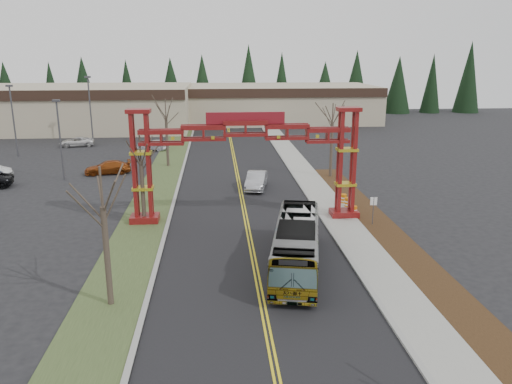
{
  "coord_description": "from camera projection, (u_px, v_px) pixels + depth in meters",
  "views": [
    {
      "loc": [
        -2.27,
        -19.97,
        12.77
      ],
      "look_at": [
        0.36,
        12.44,
        3.83
      ],
      "focal_mm": 35.0,
      "sensor_mm": 36.0,
      "label": 1
    }
  ],
  "objects": [
    {
      "name": "street_sign",
      "position": [
        373.0,
        205.0,
        38.2
      ],
      "size": [
        0.52,
        0.06,
        2.3
      ],
      "color": "#3F3F44",
      "rests_on": "ground"
    },
    {
      "name": "retail_building_east",
      "position": [
        277.0,
        103.0,
        99.44
      ],
      "size": [
        38.0,
        20.3,
        7.0
      ],
      "color": "tan",
      "rests_on": "ground"
    },
    {
      "name": "bare_tree_median_near",
      "position": [
        103.0,
        208.0,
        24.98
      ],
      "size": [
        3.14,
        3.14,
        7.5
      ],
      "color": "#382D26",
      "rests_on": "ground"
    },
    {
      "name": "bare_tree_median_far",
      "position": [
        166.0,
        117.0,
        57.79
      ],
      "size": [
        3.17,
        3.17,
        7.95
      ],
      "color": "#382D26",
      "rests_on": "ground"
    },
    {
      "name": "ground",
      "position": [
        270.0,
        345.0,
        22.76
      ],
      "size": [
        200.0,
        200.0,
        0.0
      ],
      "primitive_type": "plane",
      "color": "black",
      "rests_on": "ground"
    },
    {
      "name": "conifer_treeline",
      "position": [
        226.0,
        85.0,
        109.47
      ],
      "size": [
        116.1,
        5.6,
        13.0
      ],
      "color": "black",
      "rests_on": "ground"
    },
    {
      "name": "light_pole_mid",
      "position": [
        13.0,
        116.0,
        63.73
      ],
      "size": [
        0.79,
        0.4,
        9.16
      ],
      "color": "#3F3F44",
      "rests_on": "ground"
    },
    {
      "name": "parked_car_far_b",
      "position": [
        77.0,
        142.0,
        72.07
      ],
      "size": [
        5.12,
        3.01,
        1.34
      ],
      "primitive_type": "imported",
      "rotation": [
        0.0,
        0.0,
        4.88
      ],
      "color": "white",
      "rests_on": "ground"
    },
    {
      "name": "barrel_mid",
      "position": [
        347.0,
        203.0,
        43.04
      ],
      "size": [
        0.49,
        0.49,
        0.92
      ],
      "color": "#CA690B",
      "rests_on": "ground"
    },
    {
      "name": "light_pole_far",
      "position": [
        90.0,
        105.0,
        73.17
      ],
      "size": [
        0.85,
        0.43,
        9.85
      ],
      "color": "#3F3F44",
      "rests_on": "ground"
    },
    {
      "name": "curb_left",
      "position": [
        175.0,
        197.0,
        46.28
      ],
      "size": [
        0.3,
        110.0,
        0.15
      ],
      "primitive_type": "cube",
      "color": "gray",
      "rests_on": "ground"
    },
    {
      "name": "gateway_arch",
      "position": [
        246.0,
        146.0,
        38.47
      ],
      "size": [
        18.2,
        1.6,
        8.9
      ],
      "color": "#580F0B",
      "rests_on": "ground"
    },
    {
      "name": "curb_right",
      "position": [
        306.0,
        194.0,
        47.24
      ],
      "size": [
        0.3,
        110.0,
        0.15
      ],
      "primitive_type": "cube",
      "color": "gray",
      "rests_on": "ground"
    },
    {
      "name": "lane_line_right",
      "position": [
        243.0,
        196.0,
        46.78
      ],
      "size": [
        0.12,
        100.0,
        0.01
      ],
      "primitive_type": "cube",
      "color": "yellow",
      "rests_on": "road"
    },
    {
      "name": "grass_median",
      "position": [
        155.0,
        197.0,
        46.15
      ],
      "size": [
        4.0,
        110.0,
        0.08
      ],
      "primitive_type": "cube",
      "color": "#374723",
      "rests_on": "ground"
    },
    {
      "name": "transit_bus",
      "position": [
        297.0,
        245.0,
        30.6
      ],
      "size": [
        4.71,
        11.33,
        3.07
      ],
      "primitive_type": "imported",
      "rotation": [
        0.0,
        0.0,
        -0.2
      ],
      "color": "#9EA1A6",
      "rests_on": "ground"
    },
    {
      "name": "lane_line_left",
      "position": [
        240.0,
        196.0,
        46.77
      ],
      "size": [
        0.12,
        100.0,
        0.01
      ],
      "primitive_type": "cube",
      "color": "yellow",
      "rests_on": "road"
    },
    {
      "name": "light_pole_near",
      "position": [
        60.0,
        134.0,
        51.51
      ],
      "size": [
        0.73,
        0.36,
        8.42
      ],
      "color": "#3F3F44",
      "rests_on": "ground"
    },
    {
      "name": "parked_car_mid_a",
      "position": [
        108.0,
        167.0,
        55.33
      ],
      "size": [
        5.31,
        2.98,
        1.45
      ],
      "primitive_type": "imported",
      "rotation": [
        0.0,
        0.0,
        4.91
      ],
      "color": "#913F14",
      "rests_on": "ground"
    },
    {
      "name": "retail_building_west",
      "position": [
        59.0,
        108.0,
        88.57
      ],
      "size": [
        46.0,
        22.3,
        7.5
      ],
      "color": "tan",
      "rests_on": "ground"
    },
    {
      "name": "bare_tree_right_far",
      "position": [
        332.0,
        123.0,
        52.49
      ],
      "size": [
        3.1,
        3.1,
        7.96
      ],
      "color": "#382D26",
      "rests_on": "ground"
    },
    {
      "name": "barrel_south",
      "position": [
        354.0,
        211.0,
        40.61
      ],
      "size": [
        0.5,
        0.5,
        0.93
      ],
      "color": "#CA690B",
      "rests_on": "ground"
    },
    {
      "name": "landscape_strip",
      "position": [
        406.0,
        253.0,
        33.15
      ],
      "size": [
        2.6,
        50.0,
        0.12
      ],
      "primitive_type": "cube",
      "color": "black",
      "rests_on": "ground"
    },
    {
      "name": "silver_sedan",
      "position": [
        256.0,
        180.0,
        49.17
      ],
      "size": [
        2.71,
        5.34,
        1.68
      ],
      "primitive_type": "imported",
      "rotation": [
        0.0,
        0.0,
        -0.19
      ],
      "color": "#A5A8AD",
      "rests_on": "ground"
    },
    {
      "name": "sidewalk_right",
      "position": [
        321.0,
        193.0,
        47.35
      ],
      "size": [
        2.6,
        110.0,
        0.14
      ],
      "primitive_type": "cube",
      "color": "gray",
      "rests_on": "ground"
    },
    {
      "name": "bare_tree_median_mid",
      "position": [
        141.0,
        162.0,
        37.89
      ],
      "size": [
        3.08,
        3.08,
        6.96
      ],
      "color": "#382D26",
      "rests_on": "ground"
    },
    {
      "name": "parked_car_far_a",
      "position": [
        153.0,
        145.0,
        69.01
      ],
      "size": [
        4.49,
        3.04,
        1.4
      ],
      "primitive_type": "imported",
      "rotation": [
        0.0,
        0.0,
        4.31
      ],
      "color": "silver",
      "rests_on": "ground"
    },
    {
      "name": "barrel_north",
      "position": [
        344.0,
        199.0,
        44.07
      ],
      "size": [
        0.51,
        0.51,
        0.94
      ],
      "color": "#CA690B",
      "rests_on": "ground"
    },
    {
      "name": "road",
      "position": [
        241.0,
        196.0,
        46.78
      ],
      "size": [
        12.0,
        110.0,
        0.02
      ],
      "primitive_type": "cube",
      "color": "black",
      "rests_on": "ground"
    }
  ]
}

